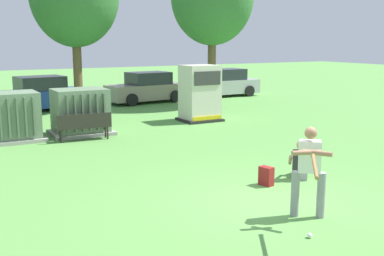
% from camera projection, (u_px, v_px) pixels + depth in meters
% --- Properties ---
extents(ground_plane, '(96.00, 96.00, 0.00)m').
position_uv_depth(ground_plane, '(273.00, 203.00, 9.84)').
color(ground_plane, '#5B9947').
extents(transformer_west, '(2.10, 1.70, 1.62)m').
position_uv_depth(transformer_west, '(10.00, 117.00, 15.71)').
color(transformer_west, '#9E9B93').
rests_on(transformer_west, ground).
extents(transformer_mid_west, '(2.10, 1.70, 1.62)m').
position_uv_depth(transformer_mid_west, '(80.00, 112.00, 16.82)').
color(transformer_mid_west, '#9E9B93').
rests_on(transformer_mid_west, ground).
extents(generator_enclosure, '(1.60, 1.40, 2.30)m').
position_uv_depth(generator_enclosure, '(200.00, 93.00, 19.57)').
color(generator_enclosure, '#262626').
rests_on(generator_enclosure, ground).
extents(park_bench, '(1.83, 0.54, 0.92)m').
position_uv_depth(park_bench, '(84.00, 125.00, 15.78)').
color(park_bench, '#2D2823').
rests_on(park_bench, ground).
extents(batter, '(1.22, 1.41, 1.74)m').
position_uv_depth(batter, '(309.00, 168.00, 8.83)').
color(batter, gray).
rests_on(batter, ground).
extents(sports_ball, '(0.09, 0.09, 0.09)m').
position_uv_depth(sports_ball, '(310.00, 235.00, 8.08)').
color(sports_ball, white).
rests_on(sports_ball, ground).
extents(seated_spectator, '(0.71, 0.77, 0.96)m').
position_uv_depth(seated_spectator, '(300.00, 163.00, 11.51)').
color(seated_spectator, gray).
rests_on(seated_spectator, ground).
extents(backpack, '(0.32, 0.36, 0.44)m').
position_uv_depth(backpack, '(267.00, 176.00, 10.98)').
color(backpack, maroon).
rests_on(backpack, ground).
extents(parked_car_left_of_center, '(4.39, 2.33, 1.62)m').
position_uv_depth(parked_car_left_of_center, '(38.00, 95.00, 22.48)').
color(parked_car_left_of_center, navy).
rests_on(parked_car_left_of_center, ground).
extents(parked_car_right_of_center, '(4.34, 2.22, 1.62)m').
position_uv_depth(parked_car_right_of_center, '(147.00, 88.00, 25.41)').
color(parked_car_right_of_center, gray).
rests_on(parked_car_right_of_center, ground).
extents(parked_car_rightmost, '(4.20, 1.92, 1.62)m').
position_uv_depth(parked_car_rightmost, '(224.00, 84.00, 28.22)').
color(parked_car_rightmost, '#B2B2B7').
rests_on(parked_car_rightmost, ground).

